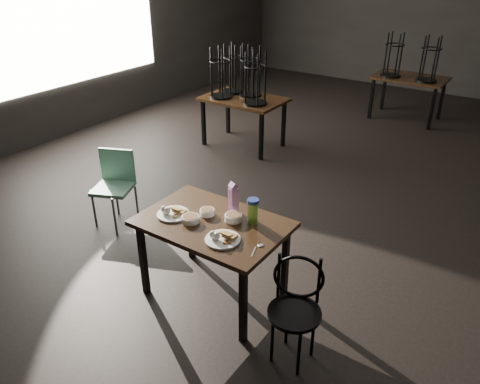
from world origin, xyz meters
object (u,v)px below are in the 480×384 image
Objects in this scene: main_table at (213,230)px; school_chair at (115,181)px; juice_carton at (233,198)px; water_bottle at (253,211)px; bentwood_chair at (296,302)px.

school_chair reaches higher than main_table.
juice_carton is (0.05, 0.23, 0.20)m from main_table.
water_bottle is (0.28, 0.18, 0.19)m from main_table.
school_chair is (-1.68, 0.16, -0.37)m from juice_carton.
bentwood_chair is (0.62, -0.38, -0.37)m from water_bottle.
main_table is 1.47× the size of bentwood_chair.
juice_carton is 1.29× the size of water_bottle.
juice_carton is 1.03m from bentwood_chair.
school_chair is (-1.91, 0.22, -0.36)m from water_bottle.
juice_carton reaches higher than main_table.
bentwood_chair is (0.85, -0.43, -0.39)m from juice_carton.
school_chair is at bearing 173.49° from water_bottle.
main_table is at bearing -37.57° from school_chair.
bentwood_chair is at bearing -31.49° from water_bottle.
juice_carton is at bearing 131.64° from bentwood_chair.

